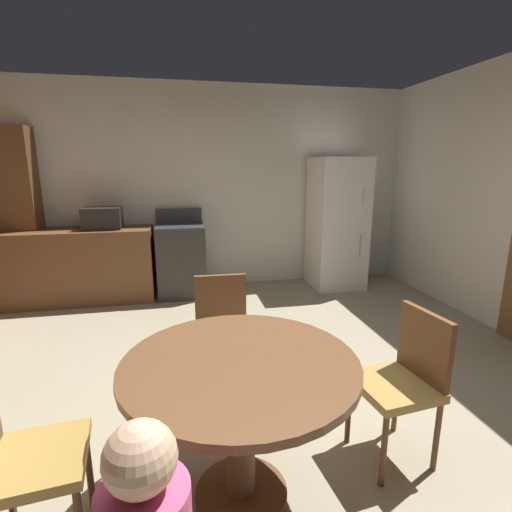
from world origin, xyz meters
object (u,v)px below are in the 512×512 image
object	(u,v)px
dining_table	(240,391)
chair_west	(15,454)
chair_north	(222,328)
chair_east	(405,376)
oven_range	(181,259)
microwave	(102,218)
refrigerator	(337,224)

from	to	relation	value
dining_table	chair_west	size ratio (longest dim) A/B	1.29
chair_north	chair_east	distance (m)	1.26
oven_range	chair_west	distance (m)	3.46
oven_range	microwave	world-z (taller)	microwave
oven_range	microwave	size ratio (longest dim) A/B	2.50
chair_north	refrigerator	bearing A→B (deg)	142.34
microwave	chair_east	distance (m)	3.84
refrigerator	chair_west	bearing A→B (deg)	-130.23
chair_north	chair_east	world-z (taller)	same
chair_north	chair_west	world-z (taller)	same
microwave	chair_west	size ratio (longest dim) A/B	0.51
dining_table	chair_west	world-z (taller)	chair_west
refrigerator	chair_east	bearing A→B (deg)	-106.46
refrigerator	chair_north	size ratio (longest dim) A/B	2.02
oven_range	dining_table	bearing A→B (deg)	-85.80
oven_range	chair_west	size ratio (longest dim) A/B	1.26
chair_north	chair_west	size ratio (longest dim) A/B	1.00
microwave	chair_north	xyz separation A→B (m)	(1.18, -2.32, -0.53)
refrigerator	microwave	world-z (taller)	refrigerator
dining_table	chair_north	distance (m)	0.96
oven_range	microwave	bearing A→B (deg)	-179.77
chair_north	chair_west	xyz separation A→B (m)	(-0.97, -1.07, 0.00)
chair_north	chair_east	bearing A→B (deg)	48.96
refrigerator	chair_north	bearing A→B (deg)	-129.13
chair_north	chair_west	bearing A→B (deg)	-40.99
oven_range	chair_west	bearing A→B (deg)	-101.81
dining_table	chair_east	distance (m)	0.96
refrigerator	chair_west	size ratio (longest dim) A/B	2.02
oven_range	chair_north	bearing A→B (deg)	-83.48
oven_range	chair_east	bearing A→B (deg)	-69.42
microwave	dining_table	size ratio (longest dim) A/B	0.39
chair_north	chair_west	distance (m)	1.44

